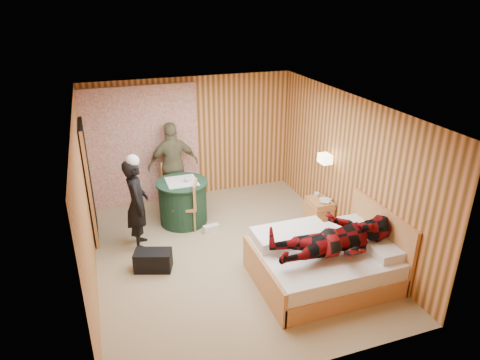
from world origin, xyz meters
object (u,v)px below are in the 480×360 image
object	(u,v)px
duffel_bag	(153,260)
man_at_table	(173,165)
bed	(324,262)
nightstand	(319,212)
chair_far	(174,181)
wall_lamp	(325,159)
chair_near	(190,202)
round_table	(183,202)
woman_standing	(137,204)
man_on_bed	(337,231)

from	to	relation	value
duffel_bag	man_at_table	size ratio (longest dim) A/B	0.33
bed	duffel_bag	world-z (taller)	bed
nightstand	chair_far	xyz separation A→B (m)	(-2.38, 1.64, 0.28)
wall_lamp	man_at_table	distance (m)	2.97
bed	nightstand	world-z (taller)	bed
chair_far	chair_near	xyz separation A→B (m)	(0.11, -1.00, -0.01)
wall_lamp	nightstand	xyz separation A→B (m)	(-0.04, -0.01, -1.04)
round_table	chair_near	distance (m)	0.29
bed	man_at_table	size ratio (longest dim) A/B	1.14
chair_far	chair_near	world-z (taller)	chair_far
wall_lamp	duffel_bag	distance (m)	3.40
duffel_bag	woman_standing	xyz separation A→B (m)	(-0.10, 0.78, 0.63)
wall_lamp	nightstand	distance (m)	1.04
chair_far	man_on_bed	bearing A→B (deg)	-81.17
man_on_bed	man_at_table	bearing A→B (deg)	115.28
round_table	duffel_bag	xyz separation A→B (m)	(-0.77, -1.35, -0.26)
chair_far	nightstand	bearing A→B (deg)	-51.75
round_table	duffel_bag	world-z (taller)	round_table
wall_lamp	bed	size ratio (longest dim) A/B	0.13
chair_far	wall_lamp	bearing A→B (deg)	-51.15
man_on_bed	round_table	bearing A→B (deg)	121.49
man_at_table	man_on_bed	size ratio (longest dim) A/B	0.97
duffel_bag	chair_far	bearing A→B (deg)	88.87
round_table	man_at_table	distance (m)	0.90
round_table	chair_near	size ratio (longest dim) A/B	1.04
duffel_bag	bed	bearing A→B (deg)	-5.73
bed	man_on_bed	world-z (taller)	man_on_bed
wall_lamp	nightstand	bearing A→B (deg)	-170.70
nightstand	bed	bearing A→B (deg)	-116.38
round_table	woman_standing	world-z (taller)	woman_standing
chair_near	man_at_table	world-z (taller)	man_at_table
bed	nightstand	xyz separation A→B (m)	(0.75, 1.52, -0.05)
duffel_bag	man_at_table	bearing A→B (deg)	88.75
chair_far	man_at_table	size ratio (longest dim) A/B	0.54
wall_lamp	duffel_bag	bearing A→B (deg)	-171.90
round_table	duffel_bag	size ratio (longest dim) A/B	1.67
man_on_bed	woman_standing	bearing A→B (deg)	140.21
round_table	chair_far	world-z (taller)	chair_far
wall_lamp	man_on_bed	bearing A→B (deg)	-113.80
round_table	man_on_bed	distance (m)	3.16
round_table	man_on_bed	world-z (taller)	man_on_bed
wall_lamp	nightstand	size ratio (longest dim) A/B	0.50
round_table	woman_standing	xyz separation A→B (m)	(-0.87, -0.57, 0.36)
man_at_table	man_on_bed	xyz separation A→B (m)	(1.63, -3.44, 0.09)
chair_near	man_on_bed	xyz separation A→B (m)	(1.54, -2.39, 0.43)
nightstand	duffel_bag	world-z (taller)	nightstand
bed	duffel_bag	xyz separation A→B (m)	(-2.38, 1.07, -0.14)
nightstand	chair_far	size ratio (longest dim) A/B	0.55
man_at_table	man_on_bed	bearing A→B (deg)	112.12
chair_near	woman_standing	size ratio (longest dim) A/B	0.58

